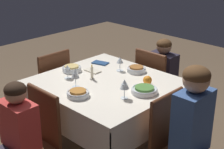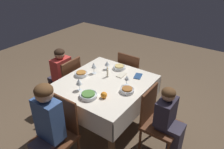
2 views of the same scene
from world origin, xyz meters
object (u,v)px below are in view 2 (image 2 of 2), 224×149
Objects in this scene: chair_east at (59,131)px; bowl_west at (119,67)px; napkin_red_folded at (138,76)px; dining_table at (105,88)px; chair_north at (156,119)px; bowl_north at (127,90)px; orange_fruit at (104,95)px; wine_glass_south at (94,66)px; wine_glass_north at (127,78)px; person_child_red at (60,74)px; candle_centerpiece at (107,73)px; person_child_dark at (170,121)px; bowl_south at (81,74)px; wine_glass_west at (107,64)px; person_adult_denim at (46,127)px; chair_west at (131,74)px; bowl_east at (88,95)px; napkin_spare_side at (122,75)px; chair_south at (67,81)px; wine_glass_east at (79,82)px.

chair_east reaches higher than bowl_west.
napkin_red_folded is (-1.21, 0.35, 0.28)m from chair_east.
chair_east is at bearing -3.63° from dining_table.
chair_north reaches higher than bowl_north.
orange_fruit is at bearing 63.03° from chair_east.
wine_glass_north is (0.00, 0.56, -0.02)m from wine_glass_south.
person_child_red is 0.94m from candle_centerpiece.
person_child_dark is 1.27m from wine_glass_south.
bowl_south is at bearing -34.52° from bowl_west.
wine_glass_west reaches higher than chair_north.
wine_glass_south is 2.17× the size of orange_fruit.
wine_glass_south reaches higher than bowl_north.
person_adult_denim is 0.74m from orange_fruit.
candle_centerpiece is (0.68, 0.01, 0.33)m from chair_west.
chair_west reaches higher than bowl_east.
person_adult_denim reaches higher than bowl_south.
person_adult_denim is 8.94× the size of wine_glass_west.
bowl_south is 0.21m from wine_glass_south.
person_child_dark is at bearing 93.05° from bowl_south.
person_adult_denim is 1.14m from wine_glass_north.
wine_glass_west is at bearing -142.46° from candle_centerpiece.
wine_glass_north reaches higher than napkin_red_folded.
napkin_spare_side is at bearing -168.00° from orange_fruit.
wine_glass_east is (0.38, 0.64, 0.40)m from chair_south.
bowl_south is at bearing 93.05° from person_child_dark.
bowl_south is 1.15× the size of napkin_spare_side.
wine_glass_east reaches higher than wine_glass_west.
dining_table is 0.42m from bowl_east.
bowl_north is at bearing 42.48° from bowl_west.
bowl_east reaches higher than napkin_spare_side.
dining_table is at bearing 30.93° from wine_glass_west.
person_child_dark is at bearing 114.93° from bowl_east.
orange_fruit is at bearing 35.54° from dining_table.
wine_glass_north is at bearing 82.99° from person_child_dark.
napkin_spare_side is at bearing 125.38° from bowl_south.
chair_north is at bearing 119.77° from bowl_east.
person_child_red is 6.28× the size of napkin_spare_side.
wine_glass_east is 0.86m from napkin_red_folded.
dining_table is 0.31m from napkin_spare_side.
chair_east is 0.87× the size of person_child_red.
chair_east is 1.00× the size of chair_west.
wine_glass_south is (-0.11, -0.27, 0.22)m from dining_table.
chair_south is 0.95m from napkin_spare_side.
candle_centerpiece reaches higher than bowl_west.
chair_east is 1.64m from chair_west.
bowl_west is at bearing -137.52° from bowl_north.
person_adult_denim is at bearing 90.13° from chair_west.
chair_west is 0.64m from wine_glass_west.
bowl_east is 0.55m from wine_glass_north.
person_child_red is 5.59× the size of napkin_red_folded.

